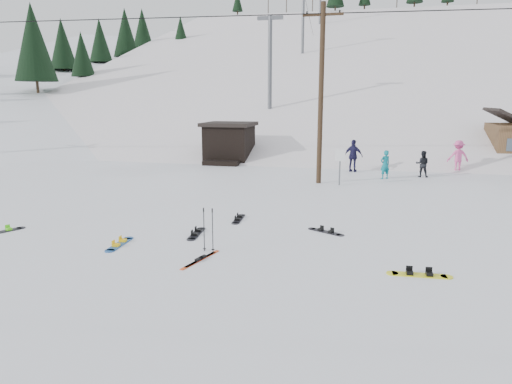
# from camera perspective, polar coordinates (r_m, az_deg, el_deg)

# --- Properties ---
(ground) EXTENTS (200.00, 200.00, 0.00)m
(ground) POSITION_cam_1_polar(r_m,az_deg,el_deg) (11.51, -9.79, -10.75)
(ground) COLOR white
(ground) RESTS_ON ground
(ski_slope) EXTENTS (60.00, 85.24, 65.97)m
(ski_slope) POSITION_cam_1_polar(r_m,az_deg,el_deg) (66.91, 9.42, -2.75)
(ski_slope) COLOR white
(ski_slope) RESTS_ON ground
(ridge_left) EXTENTS (47.54, 95.03, 58.38)m
(ridge_left) POSITION_cam_1_polar(r_m,az_deg,el_deg) (72.08, -20.90, -1.52)
(ridge_left) COLOR white
(ridge_left) RESTS_ON ground
(treeline_left) EXTENTS (20.00, 64.00, 10.00)m
(treeline_left) POSITION_cam_1_polar(r_m,az_deg,el_deg) (62.94, -24.19, 6.58)
(treeline_left) COLOR black
(treeline_left) RESTS_ON ground
(treeline_crest) EXTENTS (50.00, 6.00, 10.00)m
(treeline_crest) POSITION_cam_1_polar(r_m,az_deg,el_deg) (95.94, 11.06, 8.73)
(treeline_crest) COLOR black
(treeline_crest) RESTS_ON ski_slope
(utility_pole) EXTENTS (2.00, 0.26, 9.00)m
(utility_pole) POSITION_cam_1_polar(r_m,az_deg,el_deg) (23.86, 8.13, 12.26)
(utility_pole) COLOR #3A2819
(utility_pole) RESTS_ON ground
(trail_sign) EXTENTS (0.50, 0.09, 1.85)m
(trail_sign) POSITION_cam_1_polar(r_m,az_deg,el_deg) (23.55, 10.46, 3.89)
(trail_sign) COLOR #595B60
(trail_sign) RESTS_ON ground
(lift_hut) EXTENTS (3.40, 4.10, 2.75)m
(lift_hut) POSITION_cam_1_polar(r_m,az_deg,el_deg) (32.21, -3.38, 6.23)
(lift_hut) COLOR black
(lift_hut) RESTS_ON ground
(lift_tower_near) EXTENTS (2.20, 0.36, 8.00)m
(lift_tower_near) POSITION_cam_1_polar(r_m,az_deg,el_deg) (40.76, 1.77, 16.49)
(lift_tower_near) COLOR #595B60
(lift_tower_near) RESTS_ON ski_slope
(lift_tower_mid) EXTENTS (2.20, 0.36, 8.00)m
(lift_tower_mid) POSITION_cam_1_polar(r_m,az_deg,el_deg) (61.15, 5.91, 20.91)
(lift_tower_mid) COLOR #595B60
(lift_tower_mid) RESTS_ON ski_slope
(hero_snowboard) EXTENTS (0.36, 1.53, 0.11)m
(hero_snowboard) POSITION_cam_1_polar(r_m,az_deg,el_deg) (14.51, -16.69, -6.22)
(hero_snowboard) COLOR #1852A1
(hero_snowboard) RESTS_ON ground
(hero_skis) EXTENTS (0.54, 1.69, 0.09)m
(hero_skis) POSITION_cam_1_polar(r_m,az_deg,el_deg) (12.73, -6.96, -8.33)
(hero_skis) COLOR #C83E14
(hero_skis) RESTS_ON ground
(ski_poles) EXTENTS (0.35, 0.09, 1.29)m
(ski_poles) POSITION_cam_1_polar(r_m,az_deg,el_deg) (13.22, -5.99, -4.66)
(ski_poles) COLOR black
(ski_poles) RESTS_ON ground
(board_scatter_b) EXTENTS (0.40, 1.51, 0.11)m
(board_scatter_b) POSITION_cam_1_polar(r_m,az_deg,el_deg) (15.08, -7.47, -5.15)
(board_scatter_b) COLOR black
(board_scatter_b) RESTS_ON ground
(board_scatter_c) EXTENTS (0.83, 1.38, 0.11)m
(board_scatter_c) POSITION_cam_1_polar(r_m,az_deg,el_deg) (17.36, -29.18, -4.32)
(board_scatter_c) COLOR black
(board_scatter_c) RESTS_ON ground
(board_scatter_d) EXTENTS (1.24, 0.79, 0.10)m
(board_scatter_d) POSITION_cam_1_polar(r_m,az_deg,el_deg) (15.35, 8.71, -4.90)
(board_scatter_d) COLOR black
(board_scatter_d) RESTS_ON ground
(board_scatter_e) EXTENTS (1.60, 0.37, 0.11)m
(board_scatter_e) POSITION_cam_1_polar(r_m,az_deg,el_deg) (12.28, 19.73, -9.68)
(board_scatter_e) COLOR #FFFA1C
(board_scatter_e) RESTS_ON ground
(board_scatter_f) EXTENTS (0.36, 1.46, 0.10)m
(board_scatter_f) POSITION_cam_1_polar(r_m,az_deg,el_deg) (16.76, -2.19, -3.36)
(board_scatter_f) COLOR black
(board_scatter_f) RESTS_ON ground
(skier_teal) EXTENTS (0.69, 0.63, 1.59)m
(skier_teal) POSITION_cam_1_polar(r_m,az_deg,el_deg) (26.14, 15.83, 3.32)
(skier_teal) COLOR #0C7481
(skier_teal) RESTS_ON ground
(skier_dark) EXTENTS (0.78, 0.64, 1.49)m
(skier_dark) POSITION_cam_1_polar(r_m,az_deg,el_deg) (27.40, 20.08, 3.31)
(skier_dark) COLOR black
(skier_dark) RESTS_ON ground
(skier_pink) EXTENTS (1.32, 0.87, 1.91)m
(skier_pink) POSITION_cam_1_polar(r_m,az_deg,el_deg) (30.06, 23.94, 4.10)
(skier_pink) COLOR #EC539D
(skier_pink) RESTS_ON ground
(skier_navy) EXTENTS (1.23, 0.80, 1.95)m
(skier_navy) POSITION_cam_1_polar(r_m,az_deg,el_deg) (28.22, 12.08, 4.45)
(skier_navy) COLOR #1B183C
(skier_navy) RESTS_ON ground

